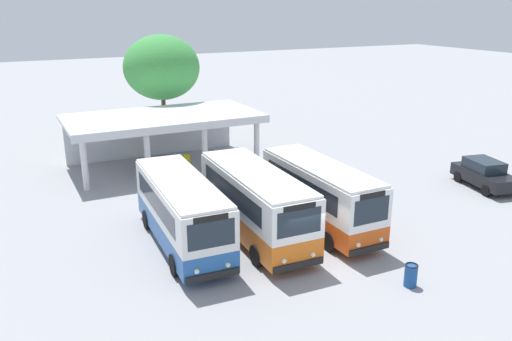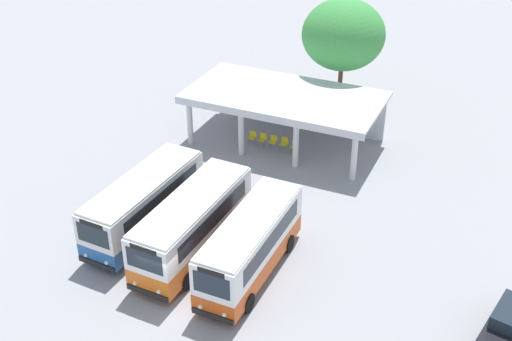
{
  "view_description": "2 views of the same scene",
  "coord_description": "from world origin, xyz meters",
  "px_view_note": "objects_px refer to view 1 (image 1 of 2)",
  "views": [
    {
      "loc": [
        -10.38,
        -16.29,
        10.19
      ],
      "look_at": [
        1.54,
        7.48,
        1.66
      ],
      "focal_mm": 36.67,
      "sensor_mm": 36.0,
      "label": 1
    },
    {
      "loc": [
        12.79,
        -19.0,
        20.08
      ],
      "look_at": [
        0.42,
        8.29,
        2.24
      ],
      "focal_mm": 45.73,
      "sensor_mm": 36.0,
      "label": 2
    }
  ],
  "objects_px": {
    "city_bus_second_in_row": "(256,201)",
    "parked_car_flank": "(485,174)",
    "city_bus_nearest_orange": "(182,210)",
    "city_bus_middle_cream": "(320,193)",
    "waiting_chair_second_from_end": "(154,164)",
    "waiting_chair_middle_seat": "(165,163)",
    "waiting_chair_fourth_seat": "(176,161)",
    "litter_bin_apron": "(411,275)",
    "waiting_chair_fifth_seat": "(187,160)",
    "waiting_chair_end_by_column": "(142,166)"
  },
  "relations": [
    {
      "from": "city_bus_nearest_orange",
      "to": "waiting_chair_middle_seat",
      "type": "relative_size",
      "value": 9.43
    },
    {
      "from": "city_bus_second_in_row",
      "to": "waiting_chair_end_by_column",
      "type": "bearing_deg",
      "value": 100.47
    },
    {
      "from": "city_bus_middle_cream",
      "to": "parked_car_flank",
      "type": "bearing_deg",
      "value": 2.35
    },
    {
      "from": "city_bus_nearest_orange",
      "to": "waiting_chair_middle_seat",
      "type": "height_order",
      "value": "city_bus_nearest_orange"
    },
    {
      "from": "waiting_chair_end_by_column",
      "to": "waiting_chair_second_from_end",
      "type": "bearing_deg",
      "value": -1.04
    },
    {
      "from": "parked_car_flank",
      "to": "waiting_chair_fourth_seat",
      "type": "height_order",
      "value": "parked_car_flank"
    },
    {
      "from": "waiting_chair_end_by_column",
      "to": "waiting_chair_fifth_seat",
      "type": "distance_m",
      "value": 2.95
    },
    {
      "from": "city_bus_nearest_orange",
      "to": "waiting_chair_second_from_end",
      "type": "xyz_separation_m",
      "value": [
        1.82,
        10.86,
        -1.18
      ]
    },
    {
      "from": "waiting_chair_fourth_seat",
      "to": "litter_bin_apron",
      "type": "height_order",
      "value": "litter_bin_apron"
    },
    {
      "from": "city_bus_second_in_row",
      "to": "litter_bin_apron",
      "type": "relative_size",
      "value": 9.07
    },
    {
      "from": "city_bus_nearest_orange",
      "to": "city_bus_second_in_row",
      "type": "height_order",
      "value": "city_bus_second_in_row"
    },
    {
      "from": "waiting_chair_end_by_column",
      "to": "city_bus_second_in_row",
      "type": "bearing_deg",
      "value": -79.53
    },
    {
      "from": "waiting_chair_middle_seat",
      "to": "waiting_chair_fourth_seat",
      "type": "relative_size",
      "value": 1.0
    },
    {
      "from": "waiting_chair_second_from_end",
      "to": "waiting_chair_fifth_seat",
      "type": "height_order",
      "value": "same"
    },
    {
      "from": "city_bus_nearest_orange",
      "to": "litter_bin_apron",
      "type": "xyz_separation_m",
      "value": [
        6.52,
        -7.15,
        -1.24
      ]
    },
    {
      "from": "city_bus_nearest_orange",
      "to": "waiting_chair_fifth_seat",
      "type": "distance_m",
      "value": 11.59
    },
    {
      "from": "waiting_chair_fifth_seat",
      "to": "waiting_chair_second_from_end",
      "type": "bearing_deg",
      "value": 178.59
    },
    {
      "from": "city_bus_nearest_orange",
      "to": "waiting_chair_middle_seat",
      "type": "bearing_deg",
      "value": 76.76
    },
    {
      "from": "city_bus_second_in_row",
      "to": "litter_bin_apron",
      "type": "distance_m",
      "value": 7.36
    },
    {
      "from": "city_bus_middle_cream",
      "to": "city_bus_second_in_row",
      "type": "bearing_deg",
      "value": 174.66
    },
    {
      "from": "waiting_chair_middle_seat",
      "to": "city_bus_second_in_row",
      "type": "bearing_deg",
      "value": -86.72
    },
    {
      "from": "waiting_chair_middle_seat",
      "to": "litter_bin_apron",
      "type": "height_order",
      "value": "litter_bin_apron"
    },
    {
      "from": "litter_bin_apron",
      "to": "waiting_chair_second_from_end",
      "type": "bearing_deg",
      "value": 104.62
    },
    {
      "from": "city_bus_second_in_row",
      "to": "waiting_chair_fifth_seat",
      "type": "height_order",
      "value": "city_bus_second_in_row"
    },
    {
      "from": "waiting_chair_middle_seat",
      "to": "litter_bin_apron",
      "type": "xyz_separation_m",
      "value": [
        3.96,
        -18.02,
        -0.07
      ]
    },
    {
      "from": "parked_car_flank",
      "to": "waiting_chair_second_from_end",
      "type": "height_order",
      "value": "parked_car_flank"
    },
    {
      "from": "waiting_chair_second_from_end",
      "to": "parked_car_flank",
      "type": "bearing_deg",
      "value": -34.98
    },
    {
      "from": "city_bus_second_in_row",
      "to": "parked_car_flank",
      "type": "bearing_deg",
      "value": 0.68
    },
    {
      "from": "parked_car_flank",
      "to": "waiting_chair_middle_seat",
      "type": "distance_m",
      "value": 19.25
    },
    {
      "from": "parked_car_flank",
      "to": "litter_bin_apron",
      "type": "bearing_deg",
      "value": -150.16
    },
    {
      "from": "city_bus_second_in_row",
      "to": "waiting_chair_fourth_seat",
      "type": "relative_size",
      "value": 9.49
    },
    {
      "from": "waiting_chair_fourth_seat",
      "to": "city_bus_nearest_orange",
      "type": "bearing_deg",
      "value": -106.84
    },
    {
      "from": "parked_car_flank",
      "to": "waiting_chair_fifth_seat",
      "type": "bearing_deg",
      "value": 141.13
    },
    {
      "from": "parked_car_flank",
      "to": "city_bus_nearest_orange",
      "type": "bearing_deg",
      "value": 178.36
    },
    {
      "from": "waiting_chair_second_from_end",
      "to": "waiting_chair_fifth_seat",
      "type": "relative_size",
      "value": 1.0
    },
    {
      "from": "city_bus_nearest_orange",
      "to": "waiting_chair_fourth_seat",
      "type": "height_order",
      "value": "city_bus_nearest_orange"
    },
    {
      "from": "waiting_chair_second_from_end",
      "to": "litter_bin_apron",
      "type": "distance_m",
      "value": 18.61
    },
    {
      "from": "parked_car_flank",
      "to": "waiting_chair_second_from_end",
      "type": "distance_m",
      "value": 19.85
    },
    {
      "from": "city_bus_nearest_orange",
      "to": "waiting_chair_end_by_column",
      "type": "xyz_separation_m",
      "value": [
        1.08,
        10.87,
        -1.18
      ]
    },
    {
      "from": "city_bus_nearest_orange",
      "to": "city_bus_middle_cream",
      "type": "distance_m",
      "value": 6.52
    },
    {
      "from": "city_bus_nearest_orange",
      "to": "city_bus_middle_cream",
      "type": "xyz_separation_m",
      "value": [
        6.44,
        -1.0,
        0.03
      ]
    },
    {
      "from": "waiting_chair_end_by_column",
      "to": "waiting_chair_fourth_seat",
      "type": "height_order",
      "value": "same"
    },
    {
      "from": "parked_car_flank",
      "to": "city_bus_second_in_row",
      "type": "bearing_deg",
      "value": -179.32
    },
    {
      "from": "city_bus_middle_cream",
      "to": "waiting_chair_second_from_end",
      "type": "xyz_separation_m",
      "value": [
        -4.62,
        11.86,
        -1.2
      ]
    },
    {
      "from": "waiting_chair_second_from_end",
      "to": "waiting_chair_middle_seat",
      "type": "distance_m",
      "value": 0.74
    },
    {
      "from": "waiting_chair_second_from_end",
      "to": "waiting_chair_fourth_seat",
      "type": "xyz_separation_m",
      "value": [
        1.48,
        0.03,
        0.0
      ]
    },
    {
      "from": "waiting_chair_fifth_seat",
      "to": "litter_bin_apron",
      "type": "relative_size",
      "value": 0.96
    },
    {
      "from": "city_bus_middle_cream",
      "to": "waiting_chair_fifth_seat",
      "type": "xyz_separation_m",
      "value": [
        -2.41,
        11.8,
        -1.2
      ]
    },
    {
      "from": "city_bus_second_in_row",
      "to": "waiting_chair_middle_seat",
      "type": "xyz_separation_m",
      "value": [
        -0.66,
        11.56,
        -1.24
      ]
    },
    {
      "from": "waiting_chair_second_from_end",
      "to": "waiting_chair_fifth_seat",
      "type": "xyz_separation_m",
      "value": [
        2.21,
        -0.05,
        0.0
      ]
    }
  ]
}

